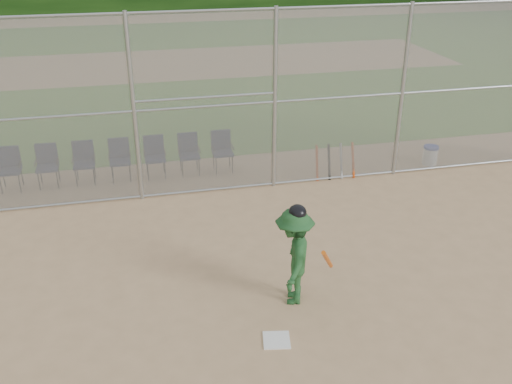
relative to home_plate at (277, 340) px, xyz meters
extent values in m
plane|color=tan|center=(0.33, 0.24, -0.01)|extent=(100.00, 100.00, 0.00)
plane|color=#33621D|center=(0.33, 18.24, 0.00)|extent=(100.00, 100.00, 0.00)
plane|color=tan|center=(0.33, 18.24, 0.00)|extent=(24.00, 24.00, 0.00)
cube|color=gray|center=(0.33, 5.24, 1.99)|extent=(16.00, 0.02, 4.00)
cylinder|color=#9EA3A8|center=(0.33, 5.24, 3.94)|extent=(16.00, 0.05, 0.05)
cube|color=white|center=(0.00, 0.00, 0.00)|extent=(0.46, 0.46, 0.02)
imported|color=#1F4F24|center=(0.51, 0.91, 0.81)|extent=(0.92, 1.19, 1.63)
ellipsoid|color=black|center=(0.51, 0.91, 1.59)|extent=(0.27, 0.30, 0.23)
cylinder|color=orange|center=(0.91, 0.51, 0.94)|extent=(0.41, 0.58, 0.64)
cylinder|color=white|center=(5.48, 5.60, 0.20)|extent=(0.35, 0.35, 0.42)
cylinder|color=#23329A|center=(5.48, 5.60, 0.44)|extent=(0.38, 0.38, 0.06)
cylinder|color=#D84C14|center=(2.40, 5.34, 0.41)|extent=(0.06, 0.23, 0.84)
cylinder|color=black|center=(2.70, 5.34, 0.41)|extent=(0.06, 0.26, 0.84)
cylinder|color=#B2B2B7|center=(3.00, 5.34, 0.41)|extent=(0.06, 0.29, 0.83)
cylinder|color=#D84C14|center=(3.30, 5.34, 0.40)|extent=(0.06, 0.32, 0.83)
camera|label=1|loc=(-1.78, -6.34, 5.54)|focal=40.00mm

